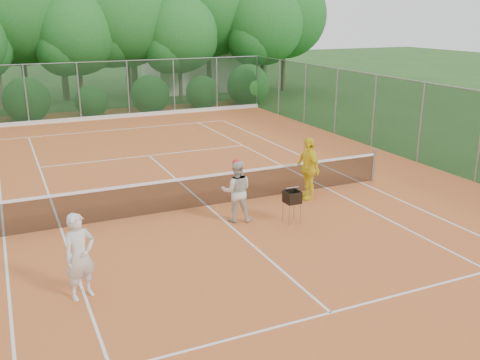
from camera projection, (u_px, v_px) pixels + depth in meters
name	position (u px, v px, depth m)	size (l,w,h in m)	color
ground	(207.00, 207.00, 15.61)	(120.00, 120.00, 0.00)	#234A1A
clay_court	(207.00, 207.00, 15.60)	(18.00, 36.00, 0.02)	#C5652D
club_building	(203.00, 69.00, 39.57)	(8.00, 5.00, 3.00)	beige
tennis_net	(207.00, 190.00, 15.45)	(11.97, 0.10, 1.10)	gray
player_white	(80.00, 256.00, 10.36)	(0.64, 0.42, 1.76)	silver
player_center_grp	(237.00, 191.00, 14.27)	(1.00, 0.89, 1.73)	beige
player_yellow	(308.00, 168.00, 16.00)	(1.11, 0.46, 1.90)	yellow
ball_hopper	(292.00, 198.00, 14.21)	(0.39, 0.39, 0.88)	gray
stray_ball_a	(40.00, 137.00, 24.20)	(0.07, 0.07, 0.07)	#DDEF37
stray_ball_b	(60.00, 128.00, 26.13)	(0.07, 0.07, 0.07)	yellow
stray_ball_c	(193.00, 129.00, 25.87)	(0.07, 0.07, 0.07)	yellow
court_markings	(207.00, 206.00, 15.60)	(11.03, 23.83, 0.01)	white
fence_back	(104.00, 91.00, 28.18)	(18.07, 0.07, 3.00)	#19381E
tropical_treeline	(107.00, 19.00, 32.21)	(32.10, 8.49, 15.03)	brown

